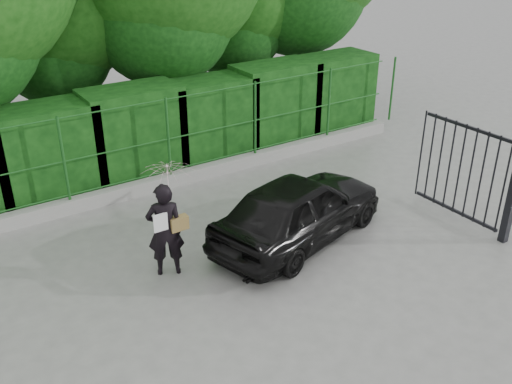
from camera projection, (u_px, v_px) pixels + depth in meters
ground at (269, 289)px, 9.50m from camera, size 80.00×80.00×0.00m
kerb at (155, 184)px, 12.80m from camera, size 14.00×0.25×0.30m
fence at (161, 138)px, 12.45m from camera, size 14.13×0.06×1.80m
hedge at (133, 134)px, 13.14m from camera, size 14.20×1.20×2.29m
gate at (492, 176)px, 10.71m from camera, size 0.22×2.33×2.36m
woman at (167, 204)px, 9.43m from camera, size 0.95×0.90×2.01m
car at (299, 209)px, 10.66m from camera, size 4.14×2.52×1.32m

